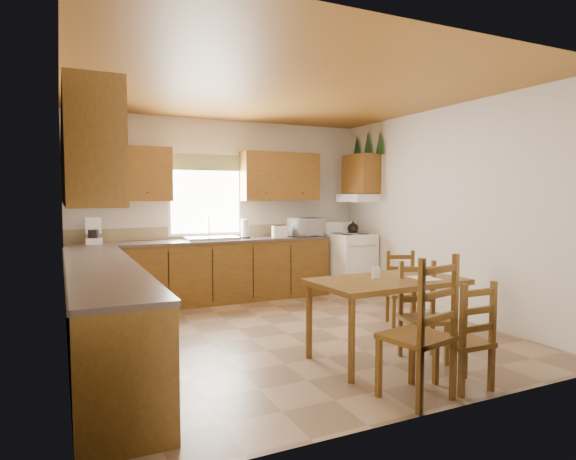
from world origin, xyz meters
name	(u,v)px	position (x,y,z in m)	size (l,w,h in m)	color
floor	(287,334)	(0.00, 0.00, 0.00)	(4.50, 4.50, 0.00)	#896D53
ceiling	(287,90)	(0.00, 0.00, 2.70)	(4.50, 4.50, 0.00)	#986120
wall_left	(64,218)	(-2.25, 0.00, 1.35)	(4.50, 4.50, 0.00)	silver
wall_right	(443,211)	(2.25, 0.00, 1.35)	(4.50, 4.50, 0.00)	silver
wall_back	(224,209)	(0.00, 2.25, 1.35)	(4.50, 4.50, 0.00)	silver
wall_front	(428,225)	(0.00, -2.25, 1.35)	(4.50, 4.50, 0.00)	silver
lower_cab_back	(207,273)	(-0.38, 1.95, 0.44)	(3.75, 0.60, 0.88)	brown
lower_cab_left	(103,317)	(-1.95, -0.15, 0.44)	(0.60, 3.60, 0.88)	brown
counter_back	(206,241)	(-0.38, 1.95, 0.90)	(3.75, 0.63, 0.04)	#4A3D37
counter_left	(102,267)	(-1.95, -0.15, 0.90)	(0.63, 3.60, 0.04)	#4A3D37
backsplash	(201,232)	(-0.38, 2.24, 1.01)	(3.75, 0.01, 0.18)	#8D7B58
upper_cab_back_left	(118,174)	(-1.55, 2.08, 1.85)	(1.41, 0.33, 0.75)	brown
upper_cab_back_right	(280,177)	(0.86, 2.08, 1.85)	(1.25, 0.33, 0.75)	brown
upper_cab_left	(82,162)	(-2.08, -0.15, 1.85)	(0.33, 3.60, 0.75)	brown
upper_cab_stove	(361,174)	(2.08, 1.65, 1.90)	(0.33, 0.62, 0.62)	brown
range_hood	(358,198)	(2.03, 1.65, 1.52)	(0.44, 0.62, 0.12)	white
window_frame	(206,196)	(-0.30, 2.22, 1.55)	(1.13, 0.02, 1.18)	white
window_pane	(206,196)	(-0.30, 2.21, 1.55)	(1.05, 0.01, 1.10)	white
window_valance	(206,162)	(-0.30, 2.19, 2.05)	(1.19, 0.01, 0.24)	#395C2A
sink_basin	(211,238)	(-0.30, 1.95, 0.94)	(0.75, 0.45, 0.04)	silver
pine_decal_a	(380,142)	(2.21, 1.33, 2.38)	(0.22, 0.22, 0.36)	#193F18
pine_decal_b	(368,142)	(2.21, 1.65, 2.42)	(0.22, 0.22, 0.36)	#193F18
pine_decal_c	(357,146)	(2.21, 1.97, 2.38)	(0.22, 0.22, 0.36)	#193F18
stove	(350,264)	(1.88, 1.64, 0.47)	(0.63, 0.65, 0.94)	white
coffeemaker	(94,232)	(-1.88, 2.00, 1.07)	(0.18, 0.22, 0.31)	white
paper_towel	(245,229)	(0.23, 1.97, 1.06)	(0.12, 0.12, 0.28)	white
toaster	(279,232)	(0.76, 1.88, 1.01)	(0.21, 0.14, 0.18)	white
microwave	(306,227)	(1.24, 1.91, 1.06)	(0.47, 0.34, 0.28)	white
dining_table	(387,319)	(0.51, -1.14, 0.38)	(1.43, 0.82, 0.76)	brown
chair_near_left	(416,327)	(0.14, -1.99, 0.55)	(0.46, 0.44, 1.11)	brown
chair_near_right	(464,334)	(0.63, -1.99, 0.44)	(0.37, 0.35, 0.87)	brown
chair_far_left	(423,312)	(0.77, -1.35, 0.46)	(0.39, 0.37, 0.92)	brown
chair_far_right	(403,289)	(1.43, -0.24, 0.44)	(0.37, 0.35, 0.87)	brown
table_paper	(424,278)	(0.85, -1.26, 0.77)	(0.21, 0.28, 0.00)	white
table_card	(376,273)	(0.43, -1.07, 0.82)	(0.08, 0.02, 0.11)	white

